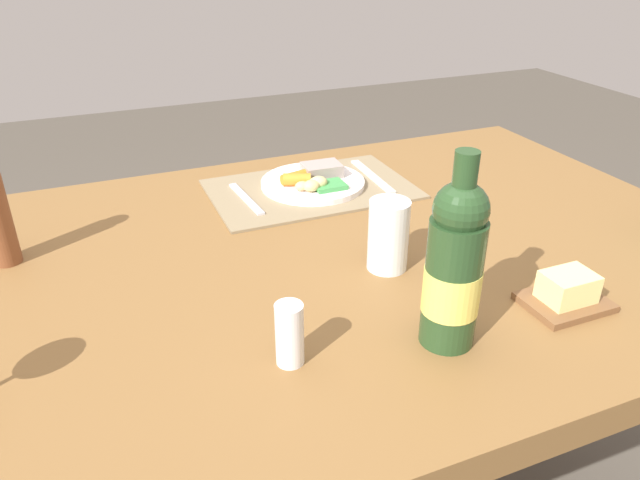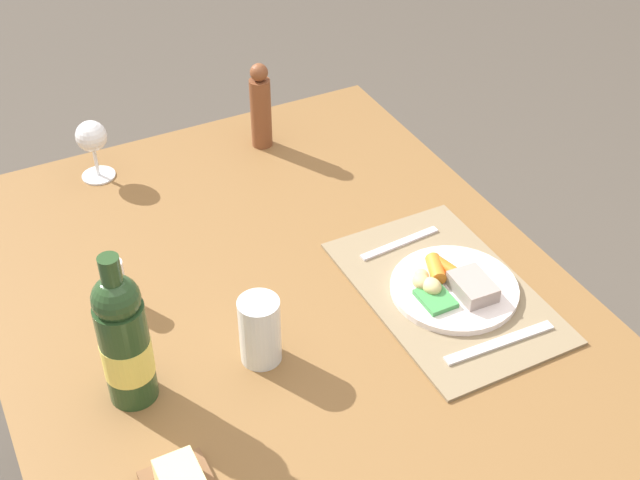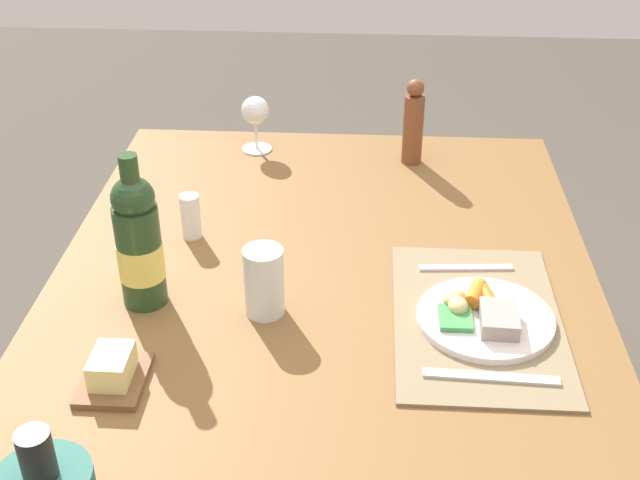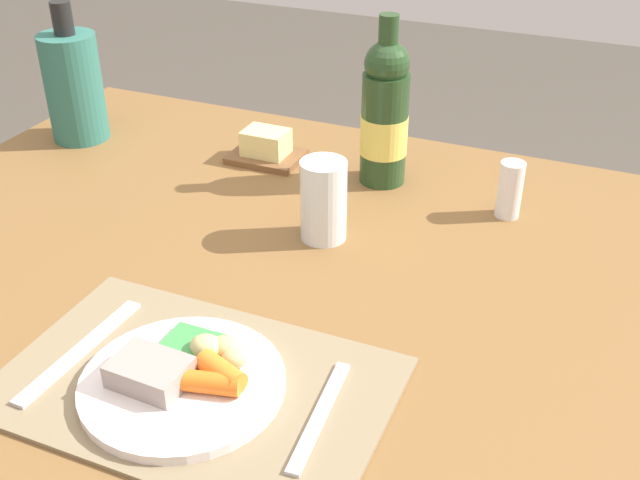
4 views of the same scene
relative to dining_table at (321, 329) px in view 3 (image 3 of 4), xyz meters
name	(u,v)px [view 3 (image 3 of 4)]	position (x,y,z in m)	size (l,w,h in m)	color
dining_table	(321,329)	(0.00, 0.00, 0.00)	(1.48, 1.03, 0.77)	brown
placemat	(477,319)	(-0.03, -0.28, 0.06)	(0.45, 0.29, 0.01)	#837254
dinner_plate	(483,315)	(-0.04, -0.28, 0.08)	(0.24, 0.24, 0.04)	white
fork	(491,377)	(-0.19, -0.28, 0.07)	(0.02, 0.22, 0.01)	silver
knife	(466,268)	(0.12, -0.27, 0.07)	(0.02, 0.18, 0.01)	silver
water_tumbler	(264,285)	(-0.03, 0.10, 0.11)	(0.07, 0.07, 0.13)	silver
pepper_mill	(413,123)	(0.59, -0.18, 0.16)	(0.05, 0.05, 0.21)	brown
salt_shaker	(191,216)	(0.22, 0.28, 0.11)	(0.04, 0.04, 0.09)	white
butter_dish	(113,372)	(-0.24, 0.31, 0.08)	(0.13, 0.10, 0.06)	brown
wine_bottle	(139,243)	(-0.01, 0.32, 0.18)	(0.08, 0.08, 0.29)	#244220
wine_glass	(255,113)	(0.64, 0.20, 0.16)	(0.07, 0.07, 0.14)	white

